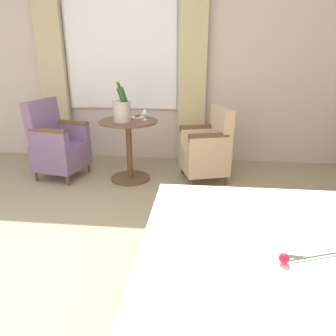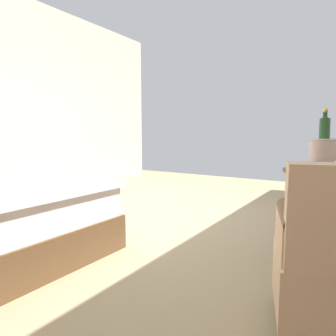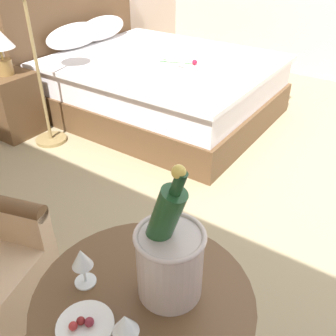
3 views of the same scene
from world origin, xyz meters
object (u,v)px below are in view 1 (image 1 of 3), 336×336
side_table_round (129,147)px  snack_plate (137,117)px  champagne_bucket (122,109)px  wine_glass_near_bucket (145,111)px  armchair_by_window (207,149)px  wine_glass_near_edge (125,109)px  armchair_facing_bed (57,144)px

side_table_round → snack_plate: bearing=157.1°
snack_plate → champagne_bucket: bearing=-26.3°
wine_glass_near_bucket → armchair_by_window: size_ratio=0.16×
wine_glass_near_edge → armchair_by_window: 1.11m
snack_plate → armchair_facing_bed: (0.17, -0.98, -0.33)m
side_table_round → armchair_facing_bed: (-0.01, -0.90, 0.00)m
champagne_bucket → wine_glass_near_bucket: bearing=118.9°
snack_plate → armchair_by_window: (0.06, 0.86, -0.35)m
wine_glass_near_bucket → snack_plate: (-0.12, -0.11, -0.09)m
wine_glass_near_edge → side_table_round: bearing=24.0°
snack_plate → armchair_facing_bed: armchair_facing_bed is taller
armchair_facing_bed → champagne_bucket: bearing=84.9°
wine_glass_near_bucket → wine_glass_near_edge: 0.28m
snack_plate → armchair_by_window: size_ratio=0.19×
wine_glass_near_edge → armchair_by_window: (0.05, 1.01, -0.46)m
armchair_by_window → wine_glass_near_edge: bearing=-92.7°
wine_glass_near_bucket → snack_plate: size_ratio=0.86×
armchair_by_window → armchair_facing_bed: 1.84m
side_table_round → champagne_bucket: size_ratio=1.57×
snack_plate → armchair_facing_bed: 1.04m
side_table_round → wine_glass_near_edge: size_ratio=4.81×
champagne_bucket → armchair_facing_bed: (-0.08, -0.86, -0.47)m
champagne_bucket → snack_plate: size_ratio=2.83×
wine_glass_near_bucket → armchair_by_window: armchair_by_window is taller
champagne_bucket → armchair_by_window: size_ratio=0.53×
wine_glass_near_bucket → champagne_bucket: bearing=-61.1°
wine_glass_near_bucket → wine_glass_near_edge: (-0.10, -0.26, 0.01)m
side_table_round → snack_plate: size_ratio=4.44×
wine_glass_near_bucket → armchair_facing_bed: armchair_facing_bed is taller
side_table_round → champagne_bucket: (0.07, -0.05, 0.47)m
snack_plate → side_table_round: bearing=-22.9°
wine_glass_near_edge → armchair_facing_bed: size_ratio=0.16×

